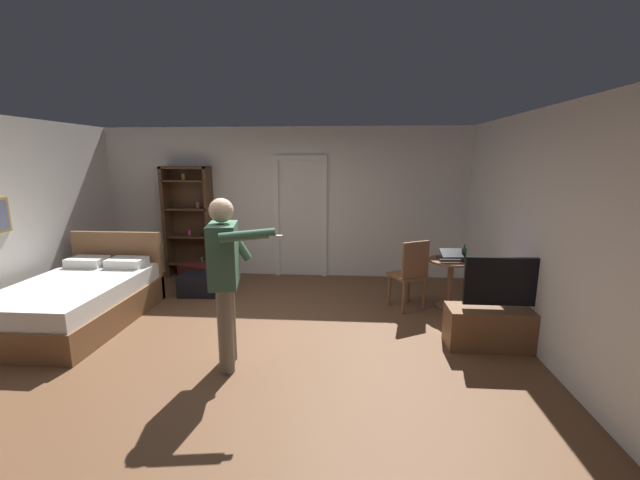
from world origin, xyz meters
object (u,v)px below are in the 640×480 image
bottle_on_table (464,254)px  bookshelf (189,218)px  side_table (450,276)px  laptop (451,257)px  bed (79,300)px  suitcase_dark (200,284)px  person_blue_shirt (225,271)px  wooden_chair (411,272)px  suitcase_small (201,275)px  tv_flatscreen (503,323)px

bottle_on_table → bookshelf: bearing=162.8°
side_table → laptop: size_ratio=2.00×
bed → laptop: (4.84, 0.83, 0.45)m
bottle_on_table → side_table: bearing=150.3°
side_table → bottle_on_table: (0.14, -0.08, 0.33)m
bed → bottle_on_table: size_ratio=8.86×
bed → laptop: bearing=9.7°
side_table → suitcase_dark: side_table is taller
bed → suitcase_dark: bearing=44.6°
laptop → bottle_on_table: bottle_on_table is taller
bottle_on_table → laptop: bearing=167.4°
person_blue_shirt → bed: bearing=157.4°
side_table → person_blue_shirt: bearing=-145.5°
bottle_on_table → wooden_chair: 0.76m
bottle_on_table → wooden_chair: size_ratio=0.24×
bed → laptop: bed is taller
bookshelf → laptop: bearing=-17.3°
person_blue_shirt → suitcase_small: (-1.25, 2.51, -0.82)m
bed → bookshelf: (0.62, 2.15, 0.74)m
laptop → suitcase_small: size_ratio=0.56×
laptop → suitcase_dark: laptop is taller
bookshelf → bottle_on_table: 4.60m
person_blue_shirt → suitcase_dark: person_blue_shirt is taller
tv_flatscreen → suitcase_dark: tv_flatscreen is taller
bed → suitcase_small: 1.87m
person_blue_shirt → suitcase_small: bearing=116.5°
tv_flatscreen → bottle_on_table: bearing=98.2°
laptop → person_blue_shirt: bearing=-145.9°
bottle_on_table → person_blue_shirt: (-2.77, -1.73, 0.20)m
person_blue_shirt → wooden_chair: bearing=39.5°
suitcase_dark → suitcase_small: 0.47m
side_table → wooden_chair: (-0.57, -0.11, 0.07)m
tv_flatscreen → side_table: bearing=104.1°
bed → side_table: size_ratio=2.95×
tv_flatscreen → bottle_on_table: size_ratio=5.24×
side_table → bed: bearing=-169.8°
suitcase_dark → laptop: bearing=-6.2°
bottle_on_table → wooden_chair: wooden_chair is taller
tv_flatscreen → person_blue_shirt: person_blue_shirt is taller
tv_flatscreen → suitcase_small: size_ratio=1.97×
tv_flatscreen → wooden_chair: 1.41m
bookshelf → side_table: bookshelf is taller
suitcase_small → suitcase_dark: bearing=-57.2°
tv_flatscreen → suitcase_dark: 4.28m
bookshelf → side_table: 4.47m
wooden_chair → bed: bearing=-170.0°
laptop → suitcase_small: bearing=169.1°
wooden_chair → suitcase_small: wooden_chair is taller
side_table → wooden_chair: 0.59m
person_blue_shirt → laptop: bearing=34.1°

